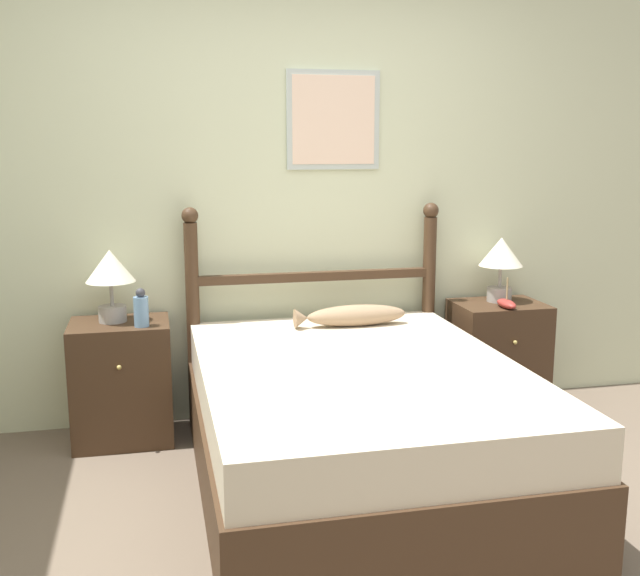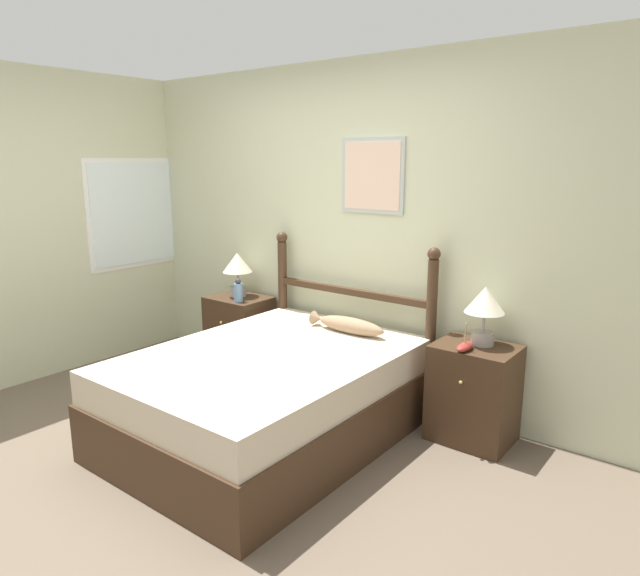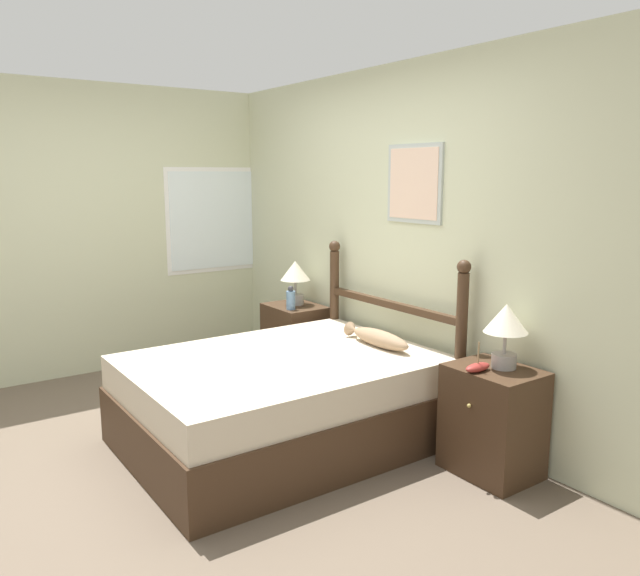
{
  "view_description": "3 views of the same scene",
  "coord_description": "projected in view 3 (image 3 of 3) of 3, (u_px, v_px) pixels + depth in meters",
  "views": [
    {
      "loc": [
        -0.73,
        -2.49,
        1.58
      ],
      "look_at": [
        0.06,
        1.03,
        0.88
      ],
      "focal_mm": 42.0,
      "sensor_mm": 36.0,
      "label": 1
    },
    {
      "loc": [
        2.59,
        -1.91,
        1.82
      ],
      "look_at": [
        0.22,
        1.15,
        0.95
      ],
      "focal_mm": 32.0,
      "sensor_mm": 36.0,
      "label": 2
    },
    {
      "loc": [
        3.52,
        -1.38,
        1.77
      ],
      "look_at": [
        0.18,
        0.96,
        1.02
      ],
      "focal_mm": 35.0,
      "sensor_mm": 36.0,
      "label": 3
    }
  ],
  "objects": [
    {
      "name": "nightstand_left",
      "position": [
        295.0,
        342.0,
        5.45
      ],
      "size": [
        0.52,
        0.43,
        0.65
      ],
      "color": "#3D2819",
      "rests_on": "ground_plane"
    },
    {
      "name": "bed",
      "position": [
        282.0,
        401.0,
        4.13
      ],
      "size": [
        1.46,
        1.96,
        0.59
      ],
      "color": "#3D2819",
      "rests_on": "ground_plane"
    },
    {
      "name": "fish_pillow",
      "position": [
        378.0,
        338.0,
        4.33
      ],
      "size": [
        0.62,
        0.13,
        0.12
      ],
      "color": "#997A5B",
      "rests_on": "bed"
    },
    {
      "name": "ground_plane",
      "position": [
        179.0,
        459.0,
        3.94
      ],
      "size": [
        16.0,
        16.0,
        0.0
      ],
      "primitive_type": "plane",
      "color": "brown"
    },
    {
      "name": "wall_back",
      "position": [
        390.0,
        240.0,
        4.68
      ],
      "size": [
        6.4,
        0.08,
        2.55
      ],
      "color": "beige",
      "rests_on": "ground_plane"
    },
    {
      "name": "wall_left",
      "position": [
        81.0,
        231.0,
        5.43
      ],
      "size": [
        0.08,
        6.4,
        2.55
      ],
      "color": "beige",
      "rests_on": "ground_plane"
    },
    {
      "name": "table_lamp_right",
      "position": [
        506.0,
        324.0,
        3.61
      ],
      "size": [
        0.26,
        0.26,
        0.38
      ],
      "color": "gray",
      "rests_on": "nightstand_right"
    },
    {
      "name": "bottle",
      "position": [
        291.0,
        299.0,
        5.21
      ],
      "size": [
        0.08,
        0.08,
        0.2
      ],
      "color": "#668CB2",
      "rests_on": "nightstand_left"
    },
    {
      "name": "headboard",
      "position": [
        390.0,
        325.0,
        4.59
      ],
      "size": [
        1.47,
        0.09,
        1.24
      ],
      "color": "#3D2819",
      "rests_on": "ground_plane"
    },
    {
      "name": "model_boat",
      "position": [
        478.0,
        367.0,
        3.58
      ],
      "size": [
        0.08,
        0.19,
        0.18
      ],
      "color": "maroon",
      "rests_on": "nightstand_right"
    },
    {
      "name": "table_lamp_left",
      "position": [
        295.0,
        275.0,
        5.38
      ],
      "size": [
        0.26,
        0.26,
        0.38
      ],
      "color": "gray",
      "rests_on": "nightstand_left"
    },
    {
      "name": "nightstand_right",
      "position": [
        493.0,
        421.0,
        3.7
      ],
      "size": [
        0.52,
        0.43,
        0.65
      ],
      "color": "#3D2819",
      "rests_on": "ground_plane"
    }
  ]
}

